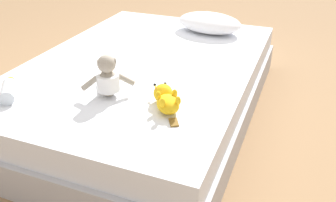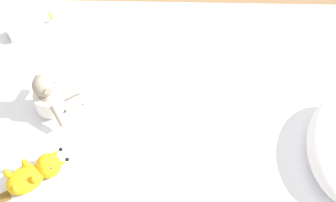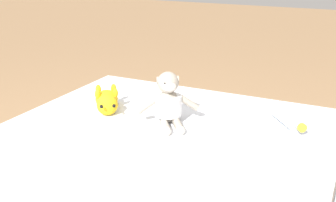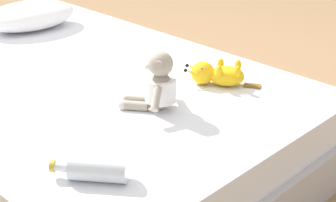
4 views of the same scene
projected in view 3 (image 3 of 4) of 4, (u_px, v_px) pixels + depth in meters
The scene contains 3 objects.
plush_monkey at pixel (168, 103), 1.83m from camera, with size 0.25×0.25×0.24m.
plush_yellow_creature at pixel (107, 101), 2.00m from camera, with size 0.24×0.30×0.10m.
glass_bottle at pixel (287, 116), 1.84m from camera, with size 0.19×0.22×0.08m.
Camera 3 is at (-0.72, 1.05, 1.10)m, focal length 44.33 mm.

